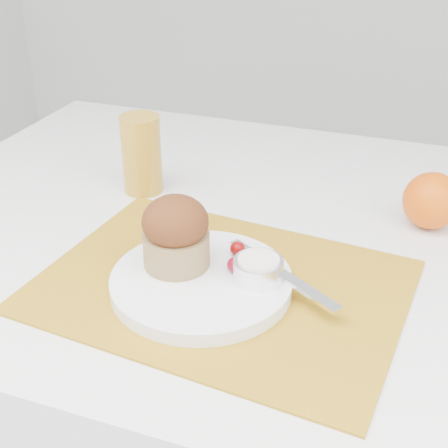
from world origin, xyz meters
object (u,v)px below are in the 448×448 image
(juice_glass, at_px, (142,154))
(muffin, at_px, (176,233))
(plate, at_px, (201,282))
(table, at_px, (282,422))
(orange, at_px, (432,201))

(juice_glass, relative_size, muffin, 1.17)
(muffin, bearing_deg, juice_glass, 125.55)
(plate, relative_size, juice_glass, 1.78)
(table, xyz_separation_m, muffin, (-0.11, -0.16, 0.44))
(juice_glass, xyz_separation_m, muffin, (0.15, -0.21, 0.00))
(orange, xyz_separation_m, juice_glass, (-0.43, -0.03, 0.02))
(plate, bearing_deg, table, 68.39)
(orange, bearing_deg, muffin, -139.39)
(orange, distance_m, juice_glass, 0.43)
(table, height_order, muffin, muffin)
(table, xyz_separation_m, plate, (-0.07, -0.18, 0.39))
(plate, height_order, orange, orange)
(juice_glass, distance_m, muffin, 0.26)
(juice_glass, bearing_deg, plate, -50.11)
(table, height_order, juice_glass, juice_glass)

